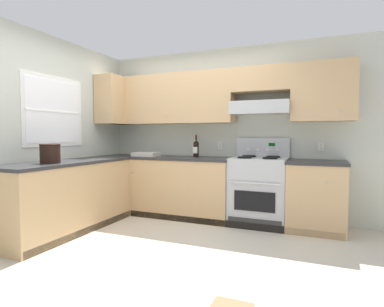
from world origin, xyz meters
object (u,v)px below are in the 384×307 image
object	(u,v)px
bucket	(50,153)
bowl	(146,155)
stove	(259,190)
wine_bottle	(196,148)

from	to	relation	value
bucket	bowl	bearing A→B (deg)	75.50
stove	bucket	distance (m)	2.72
wine_bottle	bucket	distance (m)	2.04
stove	wine_bottle	size ratio (longest dim) A/B	3.56
stove	bowl	world-z (taller)	stove
stove	bowl	distance (m)	1.81
stove	wine_bottle	world-z (taller)	wine_bottle
stove	bowl	xyz separation A→B (m)	(-1.75, -0.08, 0.45)
stove	bowl	size ratio (longest dim) A/B	3.07
wine_bottle	bowl	xyz separation A→B (m)	(-0.79, -0.16, -0.11)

